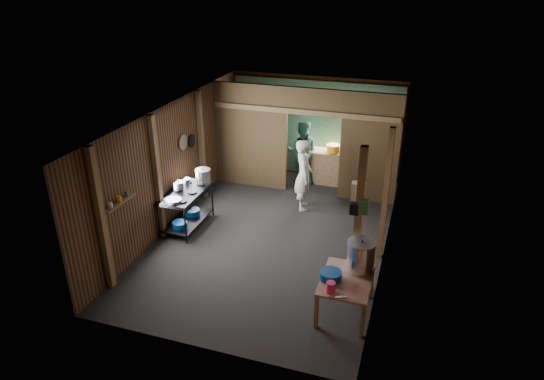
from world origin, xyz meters
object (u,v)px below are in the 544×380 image
(prep_table, at_px, (345,295))
(stock_pot, at_px, (361,256))
(gas_range, at_px, (187,209))
(pink_bucket, at_px, (331,287))
(cook, at_px, (304,175))
(yellow_tub, at_px, (333,148))
(stove_pot_large, at_px, (203,177))

(prep_table, bearing_deg, stock_pot, 64.53)
(gas_range, xyz_separation_m, prep_table, (3.71, -1.76, -0.09))
(pink_bucket, relative_size, cook, 0.10)
(pink_bucket, xyz_separation_m, yellow_tub, (-1.06, 5.39, 0.22))
(stove_pot_large, relative_size, stock_pot, 0.62)
(gas_range, xyz_separation_m, cook, (2.13, 1.62, 0.41))
(pink_bucket, distance_m, yellow_tub, 5.50)
(pink_bucket, height_order, cook, cook)
(gas_range, distance_m, cook, 2.71)
(stock_pot, xyz_separation_m, yellow_tub, (-1.39, 4.66, 0.06))
(stock_pot, distance_m, yellow_tub, 4.87)
(gas_range, bearing_deg, prep_table, -25.33)
(cook, bearing_deg, yellow_tub, -30.52)
(stock_pot, xyz_separation_m, cook, (-1.74, 3.05, -0.06))
(prep_table, relative_size, pink_bucket, 6.34)
(stove_pot_large, bearing_deg, pink_bucket, -38.63)
(stock_pot, distance_m, pink_bucket, 0.82)
(gas_range, height_order, stock_pot, stock_pot)
(pink_bucket, distance_m, cook, 4.03)
(prep_table, height_order, stove_pot_large, stove_pot_large)
(yellow_tub, bearing_deg, cook, -102.06)
(prep_table, distance_m, cook, 3.76)
(cook, bearing_deg, gas_range, 108.83)
(stove_pot_large, distance_m, pink_bucket, 4.32)
(stove_pot_large, xyz_separation_m, stock_pot, (3.70, -1.96, -0.09))
(prep_table, xyz_separation_m, stock_pot, (0.16, 0.33, 0.57))
(gas_range, height_order, yellow_tub, yellow_tub)
(stock_pot, relative_size, cook, 0.33)
(stove_pot_large, height_order, yellow_tub, stove_pot_large)
(prep_table, xyz_separation_m, yellow_tub, (-1.24, 4.99, 0.62))
(stove_pot_large, height_order, stock_pot, stock_pot)
(pink_bucket, bearing_deg, gas_range, 148.63)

